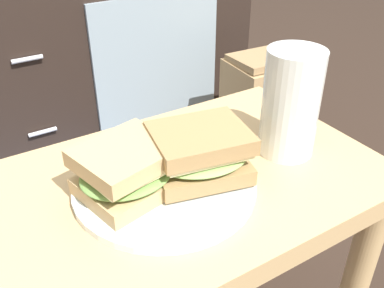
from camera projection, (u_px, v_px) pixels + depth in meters
The scene contains 7 objects.
side_table at pixel (185, 226), 0.65m from camera, with size 0.56×0.36×0.46m.
tv_cabinet at pixel (97, 56), 1.47m from camera, with size 0.96×0.46×0.58m.
plate at pixel (165, 185), 0.58m from camera, with size 0.24×0.24×0.01m, color silver.
sandwich_front at pixel (126, 169), 0.54m from camera, with size 0.14×0.13×0.07m.
sandwich_back at pixel (200, 152), 0.57m from camera, with size 0.15×0.14×0.07m.
beer_glass at pixel (290, 105), 0.62m from camera, with size 0.08×0.08×0.16m.
paper_bag at pixel (265, 112), 1.35m from camera, with size 0.25×0.18×0.37m.
Camera 1 is at (-0.25, -0.42, 0.82)m, focal length 40.50 mm.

